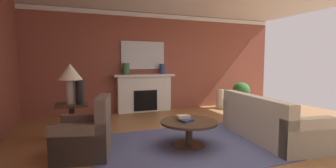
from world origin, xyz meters
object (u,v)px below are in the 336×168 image
(sofa, at_px, (267,124))
(table_lamp, at_px, (70,76))
(armchair_near_window, at_px, (86,137))
(vase_on_side_table, at_px, (80,93))
(potted_plant, at_px, (241,93))
(fireplace, at_px, (144,94))
(mantel_mirror, at_px, (143,55))
(coffee_table, at_px, (189,127))
(vase_mantel_left, at_px, (126,69))
(side_table, at_px, (72,119))
(vase_mantel_right, at_px, (162,69))
(vase_tall_corner, at_px, (220,99))

(sofa, distance_m, table_lamp, 3.83)
(armchair_near_window, bearing_deg, table_lamp, 102.10)
(vase_on_side_table, relative_size, potted_plant, 0.52)
(fireplace, relative_size, potted_plant, 2.16)
(mantel_mirror, distance_m, coffee_table, 3.61)
(mantel_mirror, xyz_separation_m, vase_mantel_left, (-0.55, -0.17, -0.39))
(side_table, height_order, table_lamp, table_lamp)
(fireplace, height_order, vase_mantel_right, vase_mantel_right)
(table_lamp, bearing_deg, fireplace, 46.65)
(vase_tall_corner, bearing_deg, vase_on_side_table, -155.64)
(mantel_mirror, xyz_separation_m, coffee_table, (-0.09, -3.35, -1.34))
(armchair_near_window, height_order, vase_mantel_right, vase_mantel_right)
(sofa, xyz_separation_m, armchair_near_window, (-3.29, 0.33, 0.01))
(armchair_near_window, distance_m, side_table, 0.97)
(vase_mantel_left, bearing_deg, armchair_near_window, -112.57)
(armchair_near_window, height_order, vase_tall_corner, armchair_near_window)
(sofa, xyz_separation_m, potted_plant, (1.57, 2.83, 0.19))
(armchair_near_window, relative_size, potted_plant, 1.15)
(vase_mantel_right, bearing_deg, vase_mantel_left, 180.00)
(armchair_near_window, bearing_deg, vase_on_side_table, 93.66)
(fireplace, distance_m, sofa, 3.72)
(vase_tall_corner, xyz_separation_m, vase_mantel_left, (-3.00, 0.25, 0.99))
(sofa, bearing_deg, armchair_near_window, 174.31)
(fireplace, height_order, coffee_table, fireplace)
(coffee_table, bearing_deg, vase_on_side_table, 151.04)
(vase_tall_corner, bearing_deg, vase_mantel_left, 175.23)
(vase_on_side_table, bearing_deg, potted_plant, 18.88)
(mantel_mirror, bearing_deg, vase_mantel_right, -17.18)
(side_table, relative_size, vase_tall_corner, 1.19)
(sofa, relative_size, armchair_near_window, 2.29)
(mantel_mirror, distance_m, vase_on_side_table, 3.11)
(vase_tall_corner, bearing_deg, vase_mantel_right, 172.50)
(coffee_table, xyz_separation_m, vase_tall_corner, (2.54, 2.93, -0.04))
(sofa, bearing_deg, vase_mantel_right, 105.52)
(coffee_table, height_order, vase_tall_corner, vase_tall_corner)
(mantel_mirror, xyz_separation_m, potted_plant, (3.05, -0.69, -1.18))
(vase_mantel_right, bearing_deg, coffee_table, -101.43)
(potted_plant, bearing_deg, vase_mantel_left, 171.75)
(coffee_table, bearing_deg, potted_plant, 40.23)
(vase_on_side_table, bearing_deg, vase_mantel_right, 42.40)
(fireplace, distance_m, vase_tall_corner, 2.48)
(fireplace, height_order, table_lamp, table_lamp)
(fireplace, distance_m, potted_plant, 3.10)
(armchair_near_window, relative_size, vase_mantel_right, 3.11)
(mantel_mirror, relative_size, coffee_table, 1.31)
(vase_mantel_left, distance_m, potted_plant, 3.72)
(table_lamp, bearing_deg, vase_mantel_left, 54.93)
(coffee_table, distance_m, side_table, 2.21)
(vase_tall_corner, distance_m, vase_on_side_table, 4.77)
(fireplace, relative_size, mantel_mirror, 1.37)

